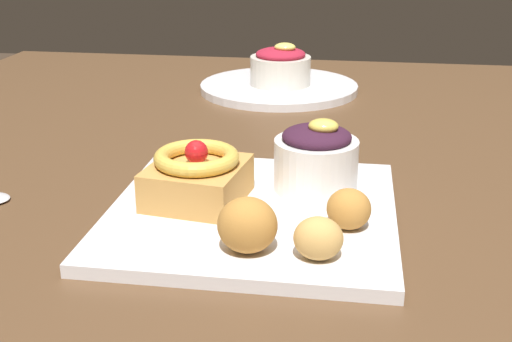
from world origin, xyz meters
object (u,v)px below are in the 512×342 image
back_plate (279,87)px  fritter_middle (247,225)px  fritter_front (323,239)px  berry_ramekin (316,158)px  fritter_back (349,209)px  front_plate (253,212)px  back_ramekin (281,66)px  cake_slice (197,176)px

back_plate → fritter_middle: bearing=-85.8°
fritter_front → berry_ramekin: bearing=96.2°
berry_ramekin → fritter_back: size_ratio=2.14×
berry_ramekin → fritter_middle: bearing=-108.4°
fritter_front → fritter_back: fritter_back is taller
front_plate → back_ramekin: back_ramekin is taller
fritter_front → back_ramekin: 0.58m
fritter_middle → fritter_back: bearing=34.2°
back_plate → front_plate: bearing=-86.2°
cake_slice → fritter_back: size_ratio=2.63×
fritter_middle → fritter_front: bearing=-3.6°
berry_ramekin → back_plate: berry_ramekin is taller
fritter_back → back_ramekin: bearing=103.0°
front_plate → fritter_front: bearing=-52.0°
front_plate → back_ramekin: (-0.03, 0.48, 0.04)m
berry_ramekin → back_ramekin: berry_ramekin is taller
berry_ramekin → fritter_middle: size_ratio=1.69×
fritter_back → cake_slice: bearing=164.8°
fritter_front → back_ramekin: back_ramekin is taller
berry_ramekin → front_plate: bearing=-136.9°
cake_slice → fritter_front: size_ratio=2.57×
fritter_front → fritter_middle: 0.06m
cake_slice → fritter_middle: (0.06, -0.09, -0.00)m
berry_ramekin → back_plate: size_ratio=0.32×
fritter_middle → fritter_back: (0.08, 0.05, -0.00)m
fritter_front → fritter_middle: (-0.06, 0.00, 0.01)m
back_plate → back_ramekin: size_ratio=2.63×
back_plate → back_ramekin: bearing=-61.3°
fritter_middle → cake_slice: bearing=124.2°
fritter_middle → back_plate: size_ratio=0.19×
fritter_front → back_plate: fritter_front is taller
cake_slice → fritter_front: cake_slice is taller
berry_ramekin → back_ramekin: bearing=101.2°
fritter_front → back_plate: bearing=100.1°
front_plate → fritter_middle: size_ratio=5.40×
fritter_front → back_plate: size_ratio=0.16×
cake_slice → fritter_back: cake_slice is taller
fritter_back → back_plate: (-0.12, 0.52, -0.02)m
back_plate → back_ramekin: (0.00, -0.01, 0.04)m
front_plate → fritter_front: fritter_front is taller
front_plate → fritter_front: 0.12m
cake_slice → fritter_middle: bearing=-55.8°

